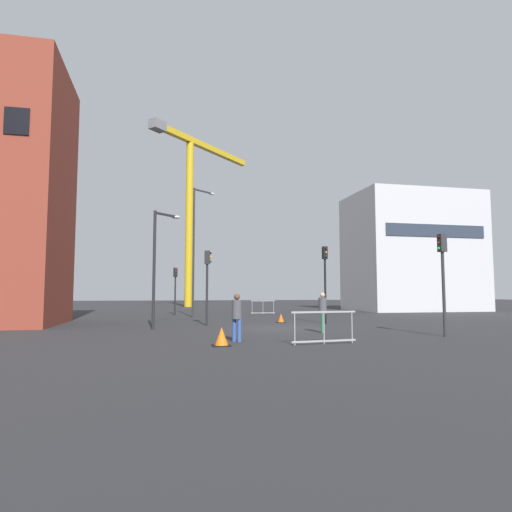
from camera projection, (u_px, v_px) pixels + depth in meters
name	position (u px, v px, depth m)	size (l,w,h in m)	color
ground	(282.00, 328.00, 21.25)	(160.00, 160.00, 0.00)	#28282B
office_block	(412.00, 253.00, 42.68)	(11.49, 7.94, 11.12)	silver
construction_crane	(192.00, 190.00, 54.57)	(13.50, 13.83, 21.09)	gold
streetlamp_tall	(196.00, 242.00, 31.24)	(1.65, 1.29, 9.12)	#2D2D30
streetlamp_short	(158.00, 257.00, 20.86)	(1.28, 1.12, 5.55)	#232326
traffic_light_verge	(443.00, 267.00, 17.27)	(0.38, 0.27, 3.98)	#2D2D30
traffic_light_near	(175.00, 283.00, 33.52)	(0.32, 0.39, 3.59)	#232326
traffic_light_median	(325.00, 272.00, 24.55)	(0.25, 0.37, 4.26)	black
traffic_light_corner	(207.00, 275.00, 23.05)	(0.39, 0.28, 3.88)	#232326
pedestrian_walking	(323.00, 309.00, 18.76)	(0.34, 0.34, 1.70)	#2D844C
pedestrian_waiting	(237.00, 314.00, 15.32)	(0.34, 0.34, 1.65)	#33519E
safety_barrier_mid_span	(324.00, 327.00, 14.61)	(2.33, 0.32, 1.08)	#9EA0A5
safety_barrier_rear	(263.00, 307.00, 35.00)	(1.95, 0.09, 1.08)	#9EA0A5
traffic_cone_orange	(222.00, 337.00, 14.05)	(0.59, 0.59, 0.59)	black
traffic_cone_on_verge	(281.00, 318.00, 25.13)	(0.50, 0.50, 0.51)	black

